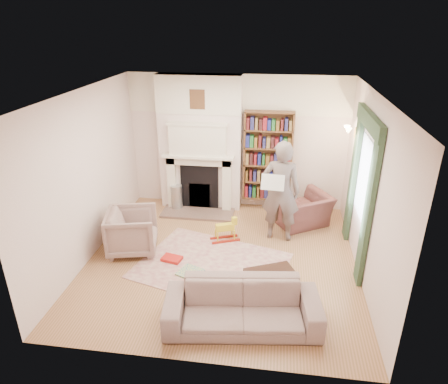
# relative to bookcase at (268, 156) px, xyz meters

# --- Properties ---
(floor) EXTENTS (4.50, 4.50, 0.00)m
(floor) POSITION_rel_bookcase_xyz_m (-0.65, -2.12, -1.18)
(floor) COLOR brown
(floor) RESTS_ON ground
(ceiling) EXTENTS (4.50, 4.50, 0.00)m
(ceiling) POSITION_rel_bookcase_xyz_m (-0.65, -2.12, 1.62)
(ceiling) COLOR white
(ceiling) RESTS_ON wall_back
(wall_back) EXTENTS (4.50, 0.00, 4.50)m
(wall_back) POSITION_rel_bookcase_xyz_m (-0.65, 0.13, 0.22)
(wall_back) COLOR white
(wall_back) RESTS_ON floor
(wall_front) EXTENTS (4.50, 0.00, 4.50)m
(wall_front) POSITION_rel_bookcase_xyz_m (-0.65, -4.37, 0.22)
(wall_front) COLOR white
(wall_front) RESTS_ON floor
(wall_left) EXTENTS (0.00, 4.50, 4.50)m
(wall_left) POSITION_rel_bookcase_xyz_m (-2.90, -2.12, 0.22)
(wall_left) COLOR white
(wall_left) RESTS_ON floor
(wall_right) EXTENTS (0.00, 4.50, 4.50)m
(wall_right) POSITION_rel_bookcase_xyz_m (1.60, -2.12, 0.22)
(wall_right) COLOR white
(wall_right) RESTS_ON floor
(fireplace) EXTENTS (1.70, 0.58, 2.80)m
(fireplace) POSITION_rel_bookcase_xyz_m (-1.40, -0.07, 0.21)
(fireplace) COLOR white
(fireplace) RESTS_ON floor
(bookcase) EXTENTS (1.00, 0.24, 1.85)m
(bookcase) POSITION_rel_bookcase_xyz_m (0.00, 0.00, 0.00)
(bookcase) COLOR brown
(bookcase) RESTS_ON floor
(window) EXTENTS (0.02, 0.90, 1.30)m
(window) POSITION_rel_bookcase_xyz_m (1.58, -1.72, 0.27)
(window) COLOR silver
(window) RESTS_ON wall_right
(curtain_left) EXTENTS (0.07, 0.32, 2.40)m
(curtain_left) POSITION_rel_bookcase_xyz_m (1.55, -2.42, 0.02)
(curtain_left) COLOR #30462D
(curtain_left) RESTS_ON floor
(curtain_right) EXTENTS (0.07, 0.32, 2.40)m
(curtain_right) POSITION_rel_bookcase_xyz_m (1.55, -1.02, 0.02)
(curtain_right) COLOR #30462D
(curtain_right) RESTS_ON floor
(pelmet) EXTENTS (0.09, 1.70, 0.24)m
(pelmet) POSITION_rel_bookcase_xyz_m (1.54, -1.72, 1.20)
(pelmet) COLOR #30462D
(pelmet) RESTS_ON wall_right
(wall_sconce) EXTENTS (0.20, 0.24, 0.24)m
(wall_sconce) POSITION_rel_bookcase_xyz_m (1.38, -0.62, 0.72)
(wall_sconce) COLOR gold
(wall_sconce) RESTS_ON wall_right
(rug) EXTENTS (2.73, 2.36, 0.01)m
(rug) POSITION_rel_bookcase_xyz_m (-0.79, -2.34, -1.17)
(rug) COLOR beige
(rug) RESTS_ON floor
(armchair_reading) EXTENTS (1.29, 1.24, 0.64)m
(armchair_reading) POSITION_rel_bookcase_xyz_m (0.74, -0.65, -0.86)
(armchair_reading) COLOR #542D2D
(armchair_reading) RESTS_ON floor
(armchair_left) EXTENTS (1.00, 0.98, 0.76)m
(armchair_left) POSITION_rel_bookcase_xyz_m (-2.25, -2.05, -0.79)
(armchair_left) COLOR gray
(armchair_left) RESTS_ON floor
(sofa) EXTENTS (2.14, 1.05, 0.60)m
(sofa) POSITION_rel_bookcase_xyz_m (-0.16, -3.65, -0.87)
(sofa) COLOR gray
(sofa) RESTS_ON floor
(man_reading) EXTENTS (0.72, 0.51, 1.89)m
(man_reading) POSITION_rel_bookcase_xyz_m (0.29, -1.25, -0.23)
(man_reading) COLOR #5F514C
(man_reading) RESTS_ON floor
(newspaper) EXTENTS (0.41, 0.15, 0.27)m
(newspaper) POSITION_rel_bookcase_xyz_m (0.14, -1.45, 0.02)
(newspaper) COLOR beige
(newspaper) RESTS_ON man_reading
(coffee_table) EXTENTS (0.82, 0.70, 0.45)m
(coffee_table) POSITION_rel_bookcase_xyz_m (0.20, -3.05, -0.95)
(coffee_table) COLOR #331A11
(coffee_table) RESTS_ON floor
(paraffin_heater) EXTENTS (0.29, 0.29, 0.55)m
(paraffin_heater) POSITION_rel_bookcase_xyz_m (-1.88, -0.34, -0.90)
(paraffin_heater) COLOR #A9ADB1
(paraffin_heater) RESTS_ON floor
(rocking_horse) EXTENTS (0.57, 0.40, 0.46)m
(rocking_horse) POSITION_rel_bookcase_xyz_m (-0.68, -1.50, -0.94)
(rocking_horse) COLOR gold
(rocking_horse) RESTS_ON rug
(board_game) EXTENTS (0.46, 0.46, 0.03)m
(board_game) POSITION_rel_bookcase_xyz_m (-1.10, -2.61, -1.15)
(board_game) COLOR #E1D14F
(board_game) RESTS_ON rug
(game_box_lid) EXTENTS (0.37, 0.29, 0.05)m
(game_box_lid) POSITION_rel_bookcase_xyz_m (-1.49, -2.28, -1.14)
(game_box_lid) COLOR red
(game_box_lid) RESTS_ON rug
(comic_annuals) EXTENTS (0.81, 0.30, 0.02)m
(comic_annuals) POSITION_rel_bookcase_xyz_m (-0.46, -2.64, -1.16)
(comic_annuals) COLOR red
(comic_annuals) RESTS_ON rug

